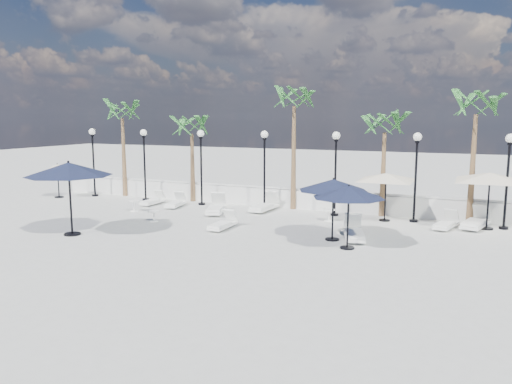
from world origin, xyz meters
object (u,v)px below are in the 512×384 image
at_px(lounger_1, 176,203).
at_px(parasol_navy_mid, 349,192).
at_px(lounger_0, 153,201).
at_px(parasol_cream_sq_a, 490,173).
at_px(parasol_navy_right, 333,185).
at_px(parasol_navy_left, 69,170).
at_px(parasol_cream_small, 57,168).
at_px(lounger_6, 446,223).
at_px(lounger_2, 216,208).
at_px(lounger_7, 476,222).
at_px(lounger_4, 223,224).
at_px(lounger_3, 265,206).
at_px(parasol_cream_sq_b, 386,173).
at_px(lounger_5, 354,232).

relative_size(lounger_1, parasol_navy_mid, 0.72).
relative_size(lounger_0, parasol_cream_sq_a, 0.33).
bearing_deg(parasol_navy_right, parasol_navy_left, -161.01).
bearing_deg(parasol_cream_small, lounger_6, 0.97).
distance_m(lounger_1, parasol_navy_left, 7.05).
relative_size(lounger_2, parasol_navy_mid, 0.90).
bearing_deg(parasol_navy_right, lounger_0, 161.25).
distance_m(lounger_2, lounger_7, 11.29).
bearing_deg(lounger_7, parasol_cream_small, -162.88).
xyz_separation_m(lounger_2, parasol_cream_sq_a, (11.59, 1.45, 2.02)).
height_order(parasol_navy_mid, parasol_cream_small, parasol_navy_mid).
bearing_deg(parasol_cream_sq_a, lounger_4, -156.57).
xyz_separation_m(lounger_7, parasol_navy_left, (-14.23, -7.50, 2.26)).
distance_m(parasol_navy_mid, parasol_cream_sq_a, 6.86).
distance_m(lounger_7, parasol_cream_small, 21.53).
distance_m(lounger_3, parasol_navy_right, 6.43).
relative_size(lounger_2, parasol_cream_sq_a, 0.45).
bearing_deg(parasol_cream_sq_b, lounger_7, 0.35).
xyz_separation_m(lounger_1, parasol_cream_sq_b, (10.18, 0.83, 1.87)).
bearing_deg(lounger_7, parasol_navy_left, -137.59).
bearing_deg(lounger_5, parasol_navy_left, -176.79).
relative_size(lounger_4, parasol_cream_small, 0.89).
xyz_separation_m(lounger_1, lounger_3, (4.50, 0.84, 0.05)).
distance_m(lounger_1, lounger_7, 13.85).
xyz_separation_m(parasol_navy_left, parasol_cream_small, (-7.24, 6.56, -0.87)).
bearing_deg(lounger_7, lounger_5, -122.73).
relative_size(lounger_4, parasol_navy_right, 0.66).
height_order(lounger_1, lounger_4, lounger_4).
relative_size(lounger_0, lounger_2, 0.74).
bearing_deg(parasol_navy_right, lounger_3, 136.48).
bearing_deg(lounger_5, parasol_cream_sq_b, 65.77).
bearing_deg(parasol_navy_right, parasol_cream_small, 168.66).
height_order(lounger_7, parasol_navy_right, parasol_navy_right).
distance_m(lounger_7, parasol_cream_sq_b, 4.07).
bearing_deg(lounger_0, lounger_5, -15.79).
xyz_separation_m(parasol_navy_left, parasol_navy_mid, (10.17, 2.27, -0.56)).
distance_m(lounger_6, lounger_7, 1.25).
xyz_separation_m(lounger_4, lounger_5, (5.24, 0.45, 0.04)).
distance_m(lounger_2, lounger_6, 10.13).
bearing_deg(parasol_navy_left, lounger_0, 98.85).
bearing_deg(lounger_2, parasol_cream_small, 157.53).
relative_size(lounger_5, parasol_cream_small, 1.12).
xyz_separation_m(lounger_0, lounger_1, (1.46, -0.12, 0.01)).
bearing_deg(lounger_5, lounger_0, 147.66).
xyz_separation_m(lounger_3, parasol_cream_sq_b, (5.68, -0.01, 1.82)).
height_order(lounger_5, parasol_cream_sq_b, parasol_cream_sq_b).
bearing_deg(lounger_4, lounger_7, 24.77).
distance_m(lounger_0, lounger_1, 1.46).
height_order(lounger_0, lounger_7, lounger_7).
xyz_separation_m(lounger_6, parasol_cream_sq_a, (1.50, 0.57, 2.07)).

